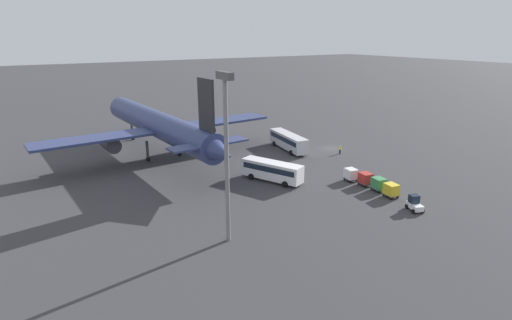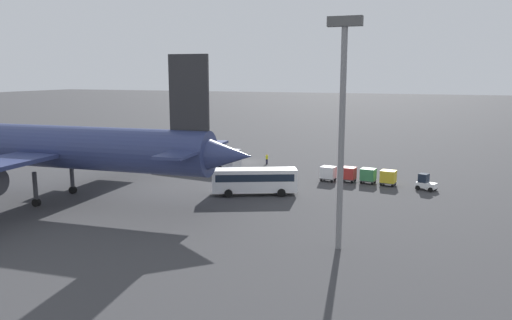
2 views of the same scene
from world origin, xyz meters
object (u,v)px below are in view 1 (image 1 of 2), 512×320
(airplane, at_px, (159,125))
(shuttle_bus_far, at_px, (272,170))
(shuttle_bus_near, at_px, (288,140))
(worker_person, at_px, (340,150))
(cargo_cart_green, at_px, (379,183))
(cargo_cart_red, at_px, (365,178))
(cargo_cart_yellow, at_px, (391,190))
(cargo_cart_white, at_px, (351,174))
(baggage_tug, at_px, (415,204))

(airplane, distance_m, shuttle_bus_far, 25.56)
(shuttle_bus_near, distance_m, worker_person, 10.67)
(worker_person, xyz_separation_m, cargo_cart_green, (-17.78, 8.84, 0.32))
(shuttle_bus_near, height_order, shuttle_bus_far, shuttle_bus_near)
(shuttle_bus_far, relative_size, worker_person, 6.04)
(cargo_cart_red, bearing_deg, airplane, 34.67)
(shuttle_bus_far, relative_size, cargo_cart_yellow, 4.76)
(cargo_cart_red, height_order, cargo_cart_white, same)
(cargo_cart_yellow, distance_m, cargo_cart_white, 8.10)
(shuttle_bus_far, distance_m, worker_person, 21.02)
(baggage_tug, relative_size, cargo_cart_red, 1.23)
(shuttle_bus_near, xyz_separation_m, baggage_tug, (-33.25, 3.18, -1.05))
(shuttle_bus_near, distance_m, baggage_tug, 33.41)
(cargo_cart_yellow, bearing_deg, worker_person, -24.25)
(baggage_tug, distance_m, cargo_cart_red, 10.24)
(airplane, xyz_separation_m, shuttle_bus_near, (-9.10, -24.14, -4.30))
(shuttle_bus_near, height_order, cargo_cart_yellow, shuttle_bus_near)
(shuttle_bus_far, height_order, cargo_cart_red, shuttle_bus_far)
(worker_person, bearing_deg, cargo_cart_green, 153.57)
(worker_person, relative_size, cargo_cart_red, 0.79)
(shuttle_bus_near, distance_m, shuttle_bus_far, 19.01)
(cargo_cart_green, relative_size, cargo_cart_white, 1.00)
(airplane, bearing_deg, cargo_cart_green, -151.23)
(cargo_cart_green, bearing_deg, shuttle_bus_near, -4.16)
(shuttle_bus_near, bearing_deg, worker_person, -130.91)
(cargo_cart_green, bearing_deg, worker_person, -26.43)
(cargo_cart_yellow, bearing_deg, cargo_cart_green, -8.25)
(airplane, relative_size, worker_person, 30.31)
(airplane, distance_m, shuttle_bus_near, 26.15)
(shuttle_bus_near, relative_size, worker_person, 7.13)
(airplane, height_order, shuttle_bus_far, airplane)
(baggage_tug, bearing_deg, cargo_cart_green, 11.11)
(worker_person, relative_size, cargo_cart_white, 0.79)
(shuttle_bus_far, bearing_deg, shuttle_bus_near, -68.35)
(airplane, bearing_deg, baggage_tug, -157.44)
(shuttle_bus_far, bearing_deg, cargo_cart_red, -153.81)
(shuttle_bus_far, xyz_separation_m, worker_person, (5.61, -20.23, -1.06))
(airplane, relative_size, baggage_tug, 19.47)
(baggage_tug, height_order, cargo_cart_green, baggage_tug)
(shuttle_bus_far, height_order, cargo_cart_white, shuttle_bus_far)
(shuttle_bus_near, bearing_deg, cargo_cart_green, -176.07)
(shuttle_bus_far, height_order, cargo_cart_green, shuttle_bus_far)
(shuttle_bus_far, xyz_separation_m, cargo_cart_white, (-6.78, -10.93, -0.74))
(shuttle_bus_near, bearing_deg, baggage_tug, -177.37)
(shuttle_bus_near, xyz_separation_m, cargo_cart_red, (-23.09, 1.87, -0.80))
(worker_person, xyz_separation_m, cargo_cart_white, (-12.38, 9.31, 0.32))
(cargo_cart_green, height_order, cargo_cart_red, same)
(worker_person, xyz_separation_m, cargo_cart_red, (-15.08, 8.83, 0.32))
(airplane, bearing_deg, cargo_cart_yellow, -153.58)
(baggage_tug, height_order, cargo_cart_white, baggage_tug)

